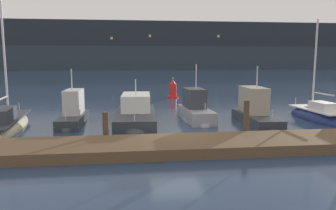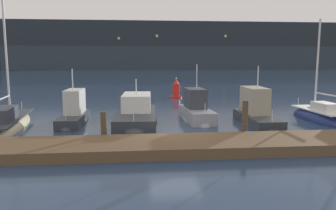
% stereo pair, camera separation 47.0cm
% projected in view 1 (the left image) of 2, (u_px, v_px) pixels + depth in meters
% --- Properties ---
extents(ground_plane, '(400.00, 400.00, 0.00)m').
position_uv_depth(ground_plane, '(177.00, 139.00, 15.98)').
color(ground_plane, navy).
extents(dock, '(40.66, 2.80, 0.45)m').
position_uv_depth(dock, '(184.00, 145.00, 13.98)').
color(dock, brown).
rests_on(dock, ground).
extents(mooring_pile_2, '(0.28, 0.28, 1.47)m').
position_uv_depth(mooring_pile_2, '(106.00, 128.00, 15.12)').
color(mooring_pile_2, '#4C3D2D').
rests_on(mooring_pile_2, ground).
extents(mooring_pile_3, '(0.28, 0.28, 1.91)m').
position_uv_depth(mooring_pile_3, '(246.00, 120.00, 15.91)').
color(mooring_pile_3, '#4C3D2D').
rests_on(mooring_pile_3, ground).
extents(sailboat_berth_3, '(2.57, 7.67, 10.99)m').
position_uv_depth(sailboat_berth_3, '(6.00, 126.00, 18.32)').
color(sailboat_berth_3, beige).
rests_on(sailboat_berth_3, ground).
extents(motorboat_berth_4, '(1.52, 4.74, 3.90)m').
position_uv_depth(motorboat_berth_4, '(73.00, 118.00, 19.58)').
color(motorboat_berth_4, '#2D3338').
rests_on(motorboat_berth_4, ground).
extents(motorboat_berth_5, '(2.91, 7.27, 3.33)m').
position_uv_depth(motorboat_berth_5, '(136.00, 118.00, 20.33)').
color(motorboat_berth_5, '#2D3338').
rests_on(motorboat_berth_5, ground).
extents(motorboat_berth_6, '(1.91, 4.67, 4.07)m').
position_uv_depth(motorboat_berth_6, '(196.00, 114.00, 20.80)').
color(motorboat_berth_6, gray).
rests_on(motorboat_berth_6, ground).
extents(motorboat_berth_7, '(1.77, 5.44, 4.00)m').
position_uv_depth(motorboat_berth_7, '(255.00, 117.00, 19.84)').
color(motorboat_berth_7, '#2D3338').
rests_on(motorboat_berth_7, ground).
extents(sailboat_berth_8, '(1.80, 5.26, 7.12)m').
position_uv_depth(sailboat_berth_8, '(316.00, 118.00, 20.99)').
color(sailboat_berth_8, navy).
rests_on(sailboat_berth_8, ground).
extents(channel_buoy, '(1.12, 1.12, 2.01)m').
position_uv_depth(channel_buoy, '(173.00, 90.00, 32.62)').
color(channel_buoy, red).
rests_on(channel_buoy, ground).
extents(hillside_backdrop, '(240.00, 23.00, 16.63)m').
position_uv_depth(hillside_backdrop, '(145.00, 48.00, 119.47)').
color(hillside_backdrop, '#232B33').
rests_on(hillside_backdrop, ground).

